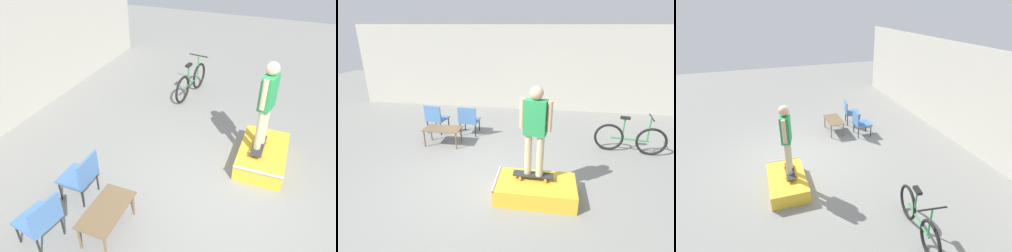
# 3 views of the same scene
# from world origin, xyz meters

# --- Properties ---
(ground_plane) EXTENTS (24.00, 24.00, 0.00)m
(ground_plane) POSITION_xyz_m (0.00, 0.00, 0.00)
(ground_plane) COLOR gray
(house_wall_back) EXTENTS (12.00, 0.06, 3.00)m
(house_wall_back) POSITION_xyz_m (0.00, 4.94, 1.50)
(house_wall_back) COLOR beige
(house_wall_back) RESTS_ON ground_plane
(skate_ramp_box) EXTENTS (1.48, 0.86, 0.35)m
(skate_ramp_box) POSITION_xyz_m (1.12, -0.47, 0.16)
(skate_ramp_box) COLOR gold
(skate_ramp_box) RESTS_ON ground_plane
(skateboard_on_ramp) EXTENTS (0.75, 0.27, 0.07)m
(skateboard_on_ramp) POSITION_xyz_m (1.07, -0.38, 0.41)
(skateboard_on_ramp) COLOR #2D2D2D
(skateboard_on_ramp) RESTS_ON skate_ramp_box
(person_skater) EXTENTS (0.56, 0.28, 1.65)m
(person_skater) POSITION_xyz_m (1.07, -0.38, 1.39)
(person_skater) COLOR #C6B793
(person_skater) RESTS_ON skateboard_on_ramp
(coffee_table) EXTENTS (0.96, 0.52, 0.46)m
(coffee_table) POSITION_xyz_m (-1.41, 1.44, 0.41)
(coffee_table) COLOR brown
(coffee_table) RESTS_ON ground_plane
(patio_chair_left) EXTENTS (0.60, 0.60, 0.85)m
(patio_chair_left) POSITION_xyz_m (-1.91, 2.20, 0.48)
(patio_chair_left) COLOR black
(patio_chair_left) RESTS_ON ground_plane
(patio_chair_right) EXTENTS (0.52, 0.52, 0.85)m
(patio_chair_right) POSITION_xyz_m (-0.92, 2.20, 0.48)
(patio_chair_right) COLOR black
(patio_chair_right) RESTS_ON ground_plane
(bicycle) EXTENTS (1.67, 0.52, 0.98)m
(bicycle) POSITION_xyz_m (3.32, 1.71, 0.38)
(bicycle) COLOR black
(bicycle) RESTS_ON ground_plane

